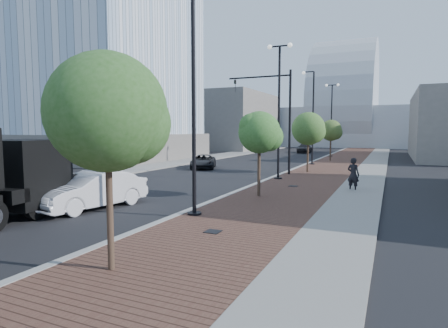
% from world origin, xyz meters
% --- Properties ---
extents(sidewalk, '(7.00, 140.00, 0.12)m').
position_xyz_m(sidewalk, '(3.50, 40.00, 0.06)').
color(sidewalk, '#4C2D23').
rests_on(sidewalk, ground).
extents(concrete_strip, '(2.40, 140.00, 0.13)m').
position_xyz_m(concrete_strip, '(6.20, 40.00, 0.07)').
color(concrete_strip, slate).
rests_on(concrete_strip, ground).
extents(curb, '(0.30, 140.00, 0.14)m').
position_xyz_m(curb, '(0.00, 40.00, 0.07)').
color(curb, gray).
rests_on(curb, ground).
extents(west_sidewalk, '(4.00, 140.00, 0.12)m').
position_xyz_m(west_sidewalk, '(-13.00, 40.00, 0.06)').
color(west_sidewalk, slate).
rests_on(west_sidewalk, ground).
extents(white_sedan, '(2.63, 5.28, 1.66)m').
position_xyz_m(white_sedan, '(-4.36, 9.61, 0.83)').
color(white_sedan, silver).
rests_on(white_sedan, ground).
extents(dark_car_mid, '(3.61, 4.93, 1.25)m').
position_xyz_m(dark_car_mid, '(-7.88, 27.07, 0.62)').
color(dark_car_mid, black).
rests_on(dark_car_mid, ground).
extents(dark_car_far, '(2.42, 4.94, 1.38)m').
position_xyz_m(dark_car_far, '(-4.45, 53.98, 0.69)').
color(dark_car_far, black).
rests_on(dark_car_far, ground).
extents(pedestrian, '(0.83, 0.69, 1.94)m').
position_xyz_m(pedestrian, '(5.80, 19.18, 0.97)').
color(pedestrian, black).
rests_on(pedestrian, ground).
extents(streetlight_1, '(1.44, 0.56, 9.21)m').
position_xyz_m(streetlight_1, '(0.49, 10.00, 4.34)').
color(streetlight_1, black).
rests_on(streetlight_1, ground).
extents(streetlight_2, '(1.72, 0.56, 9.28)m').
position_xyz_m(streetlight_2, '(0.60, 22.00, 4.82)').
color(streetlight_2, black).
rests_on(streetlight_2, ground).
extents(streetlight_3, '(1.44, 0.56, 9.21)m').
position_xyz_m(streetlight_3, '(0.49, 34.00, 4.34)').
color(streetlight_3, black).
rests_on(streetlight_3, ground).
extents(streetlight_4, '(1.72, 0.56, 9.28)m').
position_xyz_m(streetlight_4, '(0.60, 46.00, 4.82)').
color(streetlight_4, black).
rests_on(streetlight_4, ground).
extents(traffic_mast, '(5.09, 0.20, 8.00)m').
position_xyz_m(traffic_mast, '(-0.30, 25.00, 4.98)').
color(traffic_mast, black).
rests_on(traffic_mast, ground).
extents(tree_0, '(2.83, 2.83, 5.33)m').
position_xyz_m(tree_0, '(1.65, 4.02, 3.90)').
color(tree_0, '#382619').
rests_on(tree_0, ground).
extents(tree_1, '(2.21, 2.13, 4.45)m').
position_xyz_m(tree_1, '(1.65, 15.02, 3.36)').
color(tree_1, '#382619').
rests_on(tree_1, ground).
extents(tree_2, '(2.65, 2.64, 4.92)m').
position_xyz_m(tree_2, '(1.65, 27.02, 3.59)').
color(tree_2, '#382619').
rests_on(tree_2, ground).
extents(tree_3, '(2.37, 2.31, 4.60)m').
position_xyz_m(tree_3, '(1.65, 39.02, 3.43)').
color(tree_3, '#382619').
rests_on(tree_3, ground).
extents(tower_podium, '(19.00, 19.00, 3.00)m').
position_xyz_m(tower_podium, '(-24.00, 32.00, 1.50)').
color(tower_podium, '#635F59').
rests_on(tower_podium, ground).
extents(convention_center, '(50.00, 30.00, 50.00)m').
position_xyz_m(convention_center, '(-2.00, 85.00, 6.00)').
color(convention_center, '#A5A9AF').
rests_on(convention_center, ground).
extents(commercial_block_nw, '(14.00, 20.00, 10.00)m').
position_xyz_m(commercial_block_nw, '(-20.00, 60.00, 5.00)').
color(commercial_block_nw, slate).
rests_on(commercial_block_nw, ground).
extents(utility_cover_1, '(0.50, 0.50, 0.02)m').
position_xyz_m(utility_cover_1, '(2.40, 8.00, 0.13)').
color(utility_cover_1, black).
rests_on(utility_cover_1, sidewalk).
extents(utility_cover_2, '(0.50, 0.50, 0.02)m').
position_xyz_m(utility_cover_2, '(2.40, 19.00, 0.13)').
color(utility_cover_2, black).
rests_on(utility_cover_2, sidewalk).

